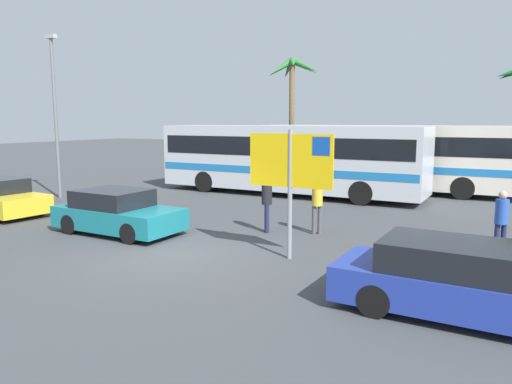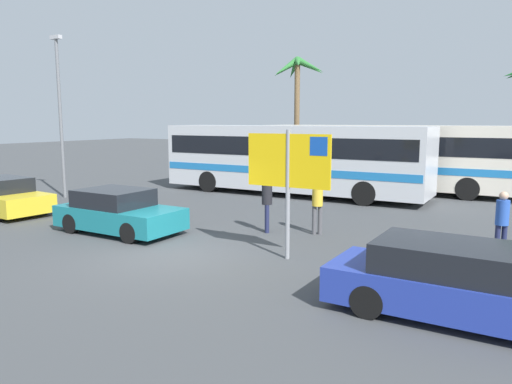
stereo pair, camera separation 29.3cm
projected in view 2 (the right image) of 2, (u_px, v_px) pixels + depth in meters
ground at (169, 255)px, 12.46m from camera, size 120.00×120.00×0.00m
bus_front_coach at (292, 156)px, 22.31m from camera, size 12.37×2.71×3.17m
bus_rear_coach at (387, 154)px, 23.60m from camera, size 12.37×2.71×3.17m
ferry_sign at (290, 166)px, 11.74m from camera, size 2.20×0.11×3.20m
car_blue at (458, 283)px, 8.36m from camera, size 4.58×1.80×1.32m
car_teal at (118, 212)px, 14.87m from camera, size 3.96×1.89×1.32m
car_yellow at (2, 197)px, 17.83m from camera, size 4.12×2.20×1.32m
pedestrian_near_sign at (267, 198)px, 14.80m from camera, size 0.32×0.32×1.81m
pedestrian_by_bus at (317, 199)px, 14.53m from camera, size 0.32×0.32×1.80m
pedestrian_crossing_lot at (502, 218)px, 12.21m from camera, size 0.32×0.32×1.66m
lamp_post_left_side at (60, 111)px, 21.14m from camera, size 0.56×0.20×7.01m
palm_tree_seaside at (297, 80)px, 28.66m from camera, size 3.60×3.35×7.13m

